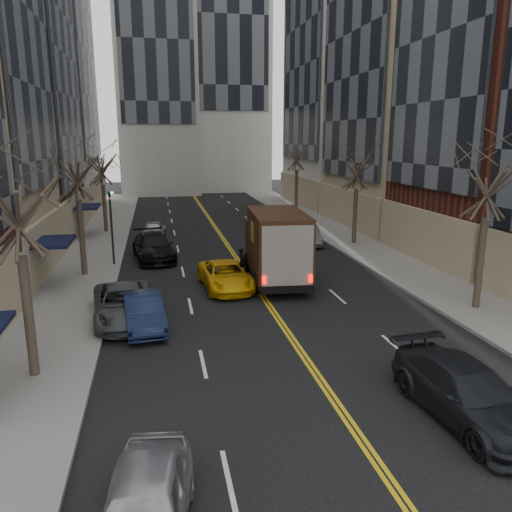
% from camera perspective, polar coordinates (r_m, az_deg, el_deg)
% --- Properties ---
extents(sidewalk_left, '(4.00, 66.00, 0.15)m').
position_cam_1_polar(sidewalk_left, '(35.55, -17.88, 0.85)').
color(sidewalk_left, slate).
rests_on(sidewalk_left, ground).
extents(sidewalk_right, '(4.00, 66.00, 0.15)m').
position_cam_1_polar(sidewalk_right, '(37.90, 10.24, 2.05)').
color(sidewalk_right, slate).
rests_on(sidewalk_right, ground).
extents(streetwall_right, '(12.26, 49.00, 34.00)m').
position_cam_1_polar(streetwall_right, '(45.66, 17.88, 22.51)').
color(streetwall_right, '#4C301E').
rests_on(streetwall_right, ground).
extents(tree_lf_near, '(3.20, 3.20, 8.41)m').
position_cam_1_polar(tree_lf_near, '(16.08, -26.00, 7.85)').
color(tree_lf_near, '#382D23').
rests_on(tree_lf_near, sidewalk_left).
extents(tree_lf_mid, '(3.20, 3.20, 8.91)m').
position_cam_1_polar(tree_lf_mid, '(27.83, -19.99, 10.95)').
color(tree_lf_mid, '#382D23').
rests_on(tree_lf_mid, sidewalk_left).
extents(tree_lf_far, '(3.20, 3.20, 8.12)m').
position_cam_1_polar(tree_lf_far, '(40.75, -17.30, 10.88)').
color(tree_lf_far, '#382D23').
rests_on(tree_lf_far, sidewalk_left).
extents(tree_rt_near, '(3.20, 3.20, 8.71)m').
position_cam_1_polar(tree_rt_near, '(23.00, 25.29, 9.75)').
color(tree_rt_near, '#382D23').
rests_on(tree_rt_near, sidewalk_right).
extents(tree_rt_mid, '(3.20, 3.20, 8.32)m').
position_cam_1_polar(tree_rt_mid, '(35.28, 11.55, 11.14)').
color(tree_rt_mid, '#382D23').
rests_on(tree_rt_mid, sidewalk_right).
extents(tree_rt_far, '(3.20, 3.20, 9.11)m').
position_cam_1_polar(tree_rt_far, '(49.44, 4.73, 12.61)').
color(tree_rt_far, '#382D23').
rests_on(tree_rt_far, sidewalk_right).
extents(traffic_signal, '(0.29, 0.26, 4.70)m').
position_cam_1_polar(traffic_signal, '(30.00, -16.22, 4.07)').
color(traffic_signal, black).
rests_on(traffic_signal, sidewalk_left).
extents(ups_truck, '(3.24, 7.08, 3.78)m').
position_cam_1_polar(ups_truck, '(25.89, 2.31, 1.11)').
color(ups_truck, black).
rests_on(ups_truck, ground).
extents(observer_sedan, '(2.46, 5.31, 1.50)m').
position_cam_1_polar(observer_sedan, '(14.99, 22.95, -14.18)').
color(observer_sedan, black).
rests_on(observer_sedan, ground).
extents(taxi, '(2.58, 4.95, 1.33)m').
position_cam_1_polar(taxi, '(25.04, -3.53, -2.25)').
color(taxi, '#E2A909').
rests_on(taxi, ground).
extents(pedestrian, '(0.46, 0.62, 1.53)m').
position_cam_1_polar(pedestrian, '(27.36, -1.64, -0.65)').
color(pedestrian, black).
rests_on(pedestrian, ground).
extents(parked_lf_a, '(2.23, 4.41, 1.44)m').
position_cam_1_polar(parked_lf_a, '(10.53, -12.65, -26.51)').
color(parked_lf_a, '#ABAFB3').
rests_on(parked_lf_a, ground).
extents(parked_lf_b, '(1.88, 4.31, 1.38)m').
position_cam_1_polar(parked_lf_b, '(20.41, -12.73, -6.19)').
color(parked_lf_b, '#101935').
rests_on(parked_lf_b, ground).
extents(parked_lf_c, '(2.91, 5.41, 1.44)m').
position_cam_1_polar(parked_lf_c, '(21.36, -14.86, -5.32)').
color(parked_lf_c, '#474A4E').
rests_on(parked_lf_c, ground).
extents(parked_lf_d, '(2.95, 5.72, 1.59)m').
position_cam_1_polar(parked_lf_d, '(31.61, -11.64, 1.05)').
color(parked_lf_d, black).
rests_on(parked_lf_d, ground).
extents(parked_lf_e, '(2.06, 4.06, 1.32)m').
position_cam_1_polar(parked_lf_e, '(37.90, -11.64, 2.89)').
color(parked_lf_e, '#9FA1A7').
rests_on(parked_lf_e, ground).
extents(parked_rt_a, '(1.74, 4.02, 1.29)m').
position_cam_1_polar(parked_rt_a, '(35.44, 6.02, 2.34)').
color(parked_rt_a, '#4D5155').
rests_on(parked_rt_a, ground).
extents(parked_rt_b, '(2.70, 5.05, 1.35)m').
position_cam_1_polar(parked_rt_b, '(42.97, 3.77, 4.38)').
color(parked_rt_b, '#A3A7AB').
rests_on(parked_rt_b, ground).
extents(parked_rt_c, '(2.19, 4.85, 1.38)m').
position_cam_1_polar(parked_rt_c, '(42.08, 2.41, 4.22)').
color(parked_rt_c, black).
rests_on(parked_rt_c, ground).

